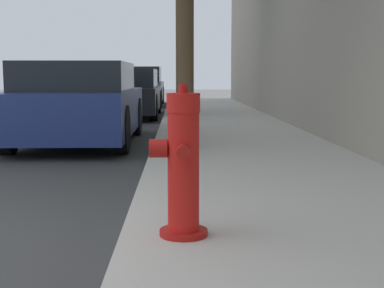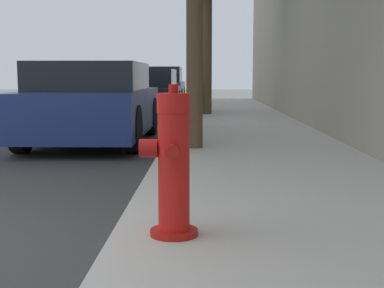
% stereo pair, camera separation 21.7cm
% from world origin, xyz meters
% --- Properties ---
extents(sidewalk_slab, '(2.61, 40.00, 0.15)m').
position_xyz_m(sidewalk_slab, '(3.25, 0.00, 0.08)').
color(sidewalk_slab, '#B7B2A8').
rests_on(sidewalk_slab, ground_plane).
extents(fire_hydrant, '(0.36, 0.38, 0.93)m').
position_xyz_m(fire_hydrant, '(2.34, 0.35, 0.58)').
color(fire_hydrant, '#A91511').
rests_on(fire_hydrant, sidewalk_slab).
extents(parked_car_near, '(1.85, 4.02, 1.34)m').
position_xyz_m(parked_car_near, '(0.67, 6.03, 0.66)').
color(parked_car_near, navy).
rests_on(parked_car_near, ground_plane).
extents(parked_car_mid, '(1.76, 4.37, 1.29)m').
position_xyz_m(parked_car_mid, '(0.91, 11.78, 0.64)').
color(parked_car_mid, black).
rests_on(parked_car_mid, ground_plane).
extents(parked_car_far, '(1.87, 4.00, 1.44)m').
position_xyz_m(parked_car_far, '(0.81, 17.22, 0.70)').
color(parked_car_far, '#4C5156').
rests_on(parked_car_far, ground_plane).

